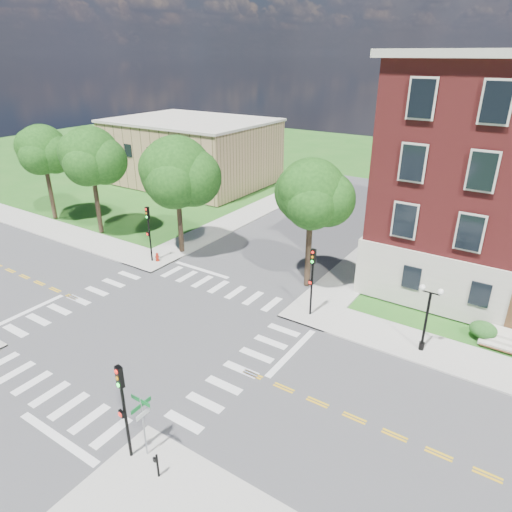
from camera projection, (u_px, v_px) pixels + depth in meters
The scene contains 19 objects.
ground at pixel (150, 331), 29.40m from camera, with size 160.00×160.00×0.00m, color #1F5A19.
road_ew at pixel (150, 331), 29.39m from camera, with size 90.00×12.00×0.01m, color #3D3D3F.
road_ns at pixel (150, 331), 29.39m from camera, with size 12.00×90.00×0.01m, color #3D3D3F.
sidewalk_ne at pixel (453, 297), 33.34m from camera, with size 34.00×34.00×0.12m.
sidewalk_nw at pixel (152, 220), 48.83m from camera, with size 34.00×34.00×0.12m.
crosswalk_east at pixel (241, 370), 25.77m from camera, with size 2.20×10.20×0.02m, color silver, non-canonical shape.
stop_bar_east at pixel (292, 352), 27.25m from camera, with size 0.40×5.50×0.00m, color silver.
secondary_building at pixel (192, 151), 61.59m from camera, with size 20.40×15.40×8.30m.
tree_a at pixel (43, 150), 46.18m from camera, with size 4.97×4.97×9.82m.
tree_b at pixel (90, 156), 42.22m from camera, with size 5.47×5.47×10.28m.
tree_c at pixel (176, 172), 38.00m from camera, with size 6.04×6.04×10.21m.
tree_d at pixel (311, 193), 32.04m from camera, with size 4.91×4.91×9.74m.
traffic_signal_se at pixel (123, 401), 18.89m from camera, with size 0.36×0.41×4.80m.
traffic_signal_ne at pixel (312, 274), 29.79m from camera, with size 0.35×0.39×4.80m.
traffic_signal_nw at pixel (149, 227), 37.78m from camera, with size 0.34×0.38×4.80m.
twin_lamp_west at pixel (427, 315), 26.37m from camera, with size 1.36×0.36×4.23m.
street_sign_pole at pixel (143, 416), 19.32m from camera, with size 1.10×1.10×3.10m.
push_button_post at pixel (157, 465), 18.86m from camera, with size 0.14×0.21×1.20m.
fire_hydrant at pixel (157, 257), 38.85m from camera, with size 0.35×0.35×0.75m.
Camera 1 is at (19.44, -16.98, 16.38)m, focal length 32.00 mm.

